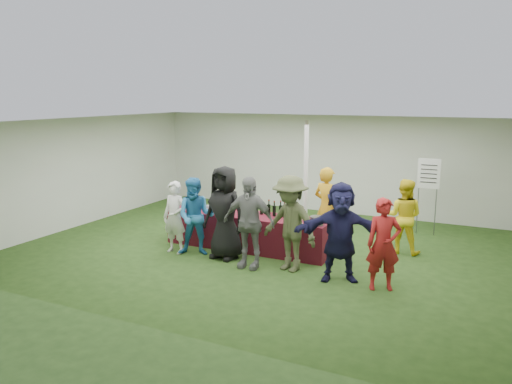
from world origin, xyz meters
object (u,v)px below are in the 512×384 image
at_px(customer_3, 249,222).
at_px(customer_5, 340,232).
at_px(customer_2, 225,213).
at_px(customer_6, 384,244).
at_px(customer_0, 175,217).
at_px(wine_list_sign, 428,179).
at_px(customer_1, 196,217).
at_px(customer_4, 290,224).
at_px(serving_table, 248,231).
at_px(staff_pourer, 327,208).
at_px(staff_back, 404,216).
at_px(dump_bucket, 317,221).

distance_m(customer_3, customer_5, 1.75).
xyz_separation_m(customer_2, customer_6, (3.21, -0.28, -0.15)).
distance_m(customer_0, customer_3, 1.79).
bearing_deg(customer_0, wine_list_sign, 42.82).
height_order(customer_2, customer_5, customer_2).
xyz_separation_m(customer_1, customer_5, (3.07, -0.12, 0.08)).
xyz_separation_m(customer_0, customer_4, (2.55, 0.04, 0.15)).
bearing_deg(customer_3, serving_table, 115.25).
relative_size(wine_list_sign, customer_0, 1.20).
bearing_deg(staff_pourer, customer_2, 64.83).
xyz_separation_m(wine_list_sign, staff_back, (-0.24, -1.66, -0.54)).
xyz_separation_m(dump_bucket, customer_2, (-1.75, -0.54, 0.10)).
distance_m(dump_bucket, customer_4, 0.71).
height_order(customer_2, customer_4, customer_2).
bearing_deg(dump_bucket, staff_back, 44.32).
xyz_separation_m(customer_2, customer_5, (2.43, -0.18, -0.05)).
bearing_deg(serving_table, customer_5, -22.28).
bearing_deg(staff_pourer, customer_1, 56.62).
bearing_deg(customer_2, staff_back, 38.14).
bearing_deg(wine_list_sign, customer_3, -125.18).
height_order(dump_bucket, wine_list_sign, wine_list_sign).
height_order(serving_table, customer_0, customer_0).
height_order(customer_1, customer_3, customer_3).
xyz_separation_m(staff_back, customer_0, (-4.26, -2.07, -0.03)).
xyz_separation_m(serving_table, customer_4, (1.32, -0.87, 0.53)).
bearing_deg(customer_5, customer_1, 155.49).
bearing_deg(customer_0, customer_5, 2.60).
xyz_separation_m(serving_table, customer_3, (0.55, -1.04, 0.51)).
bearing_deg(serving_table, staff_back, 20.91).
bearing_deg(customer_5, customer_2, 153.35).
relative_size(wine_list_sign, customer_1, 1.12).
distance_m(customer_4, customer_6, 1.77).
bearing_deg(customer_1, dump_bucket, -7.73).
bearing_deg(customer_6, serving_table, 137.66).
relative_size(customer_0, customer_5, 0.85).
bearing_deg(staff_pourer, customer_6, 151.11).
height_order(customer_3, customer_5, customer_5).
relative_size(dump_bucket, staff_back, 0.17).
bearing_deg(customer_3, wine_list_sign, 52.03).
xyz_separation_m(customer_0, customer_1, (0.46, 0.08, 0.05)).
xyz_separation_m(staff_back, customer_5, (-0.73, -2.10, 0.10)).
xyz_separation_m(customer_1, customer_2, (0.63, 0.07, 0.14)).
relative_size(staff_pourer, customer_3, 0.99).
xyz_separation_m(staff_pourer, customer_3, (-0.92, -1.86, 0.00)).
distance_m(wine_list_sign, staff_back, 1.76).
height_order(serving_table, wine_list_sign, wine_list_sign).
bearing_deg(customer_0, customer_6, 1.47).
xyz_separation_m(staff_pourer, customer_4, (-0.15, -1.68, 0.03)).
bearing_deg(customer_5, staff_pourer, 92.80).
bearing_deg(customer_1, customer_3, -31.26).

